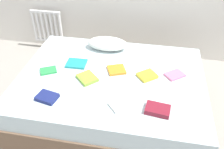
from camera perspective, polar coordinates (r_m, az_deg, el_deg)
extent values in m
plane|color=#9E998E|center=(2.88, -0.18, -8.19)|extent=(8.00, 8.00, 0.00)
cube|color=brown|center=(2.78, -0.19, -6.18)|extent=(2.00, 1.50, 0.28)
cube|color=silver|center=(2.61, -0.20, -2.22)|extent=(1.96, 1.46, 0.22)
cylinder|color=white|center=(4.03, -18.03, 11.03)|extent=(0.04, 0.04, 0.52)
cylinder|color=white|center=(4.00, -17.08, 11.00)|extent=(0.04, 0.04, 0.52)
cylinder|color=white|center=(3.97, -16.13, 10.97)|extent=(0.04, 0.04, 0.52)
cylinder|color=white|center=(3.93, -15.16, 10.94)|extent=(0.04, 0.04, 0.52)
cylinder|color=white|center=(3.91, -14.17, 10.91)|extent=(0.04, 0.04, 0.52)
cylinder|color=white|center=(3.88, -13.17, 10.87)|extent=(0.04, 0.04, 0.52)
cylinder|color=white|center=(3.85, -12.16, 10.82)|extent=(0.04, 0.04, 0.52)
cube|color=white|center=(3.84, -15.74, 14.11)|extent=(0.48, 0.04, 0.04)
cube|color=white|center=(4.04, -14.61, 7.93)|extent=(0.48, 0.04, 0.04)
ellipsoid|color=white|center=(2.97, -1.07, 7.38)|extent=(0.49, 0.27, 0.14)
cube|color=white|center=(2.21, 2.09, -7.11)|extent=(0.24, 0.24, 0.02)
cube|color=teal|center=(2.74, -8.49, 2.62)|extent=(0.22, 0.19, 0.02)
cube|color=yellow|center=(2.55, 8.39, -0.25)|extent=(0.24, 0.23, 0.03)
cube|color=navy|center=(2.35, -15.22, -5.23)|extent=(0.22, 0.18, 0.04)
cube|color=#8CC638|center=(2.50, -5.94, -0.82)|extent=(0.26, 0.26, 0.03)
cube|color=maroon|center=(2.18, 10.82, -8.21)|extent=(0.23, 0.17, 0.05)
cube|color=green|center=(2.69, -14.91, 0.92)|extent=(0.21, 0.19, 0.02)
cube|color=orange|center=(2.61, 1.08, 1.12)|extent=(0.23, 0.23, 0.03)
cube|color=pink|center=(2.63, 14.72, -0.08)|extent=(0.24, 0.23, 0.02)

